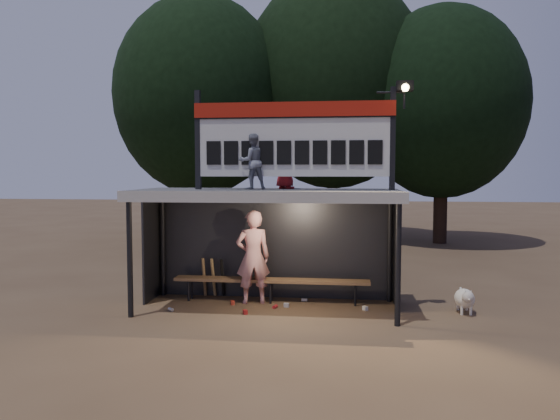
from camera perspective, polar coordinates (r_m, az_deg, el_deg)
The scene contains 13 objects.
ground at distance 10.77m, azimuth -1.33°, elevation -10.27°, with size 80.00×80.00×0.00m, color #4E3927.
player at distance 11.04m, azimuth -2.84°, elevation -4.92°, with size 0.69×0.45×1.89m, color white.
child_a at distance 10.46m, azimuth -2.91°, elevation 5.07°, with size 0.52×0.40×1.06m, color slate.
child_b at distance 10.88m, azimuth 0.59°, elevation 4.91°, with size 0.50×0.32×1.02m, color maroon.
dugout_shelter at distance 10.71m, azimuth -1.16°, elevation -0.34°, with size 5.10×2.08×2.32m.
scoreboard_assembly at distance 10.39m, azimuth 1.70°, elevation 7.69°, with size 4.10×0.27×1.99m.
bench at distance 11.21m, azimuth -0.93°, elevation -7.44°, with size 4.00×0.35×0.48m.
tree_left at distance 21.26m, azimuth -8.33°, elevation 11.69°, with size 6.46×6.46×9.27m.
tree_mid at distance 22.12m, azimuth 5.66°, elevation 13.11°, with size 7.22×7.22×10.36m.
tree_right at distance 21.28m, azimuth 16.61°, elevation 10.67°, with size 6.08×6.08×8.72m.
dog at distance 10.96m, azimuth 18.76°, elevation -8.75°, with size 0.36×0.81×0.49m.
bats at distance 11.71m, azimuth -6.98°, elevation -6.99°, with size 0.47×0.33×0.84m.
litter at distance 10.81m, azimuth -1.11°, elevation -10.02°, with size 3.81×1.22×0.08m.
Camera 1 is at (1.50, -10.33, 2.66)m, focal length 35.00 mm.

